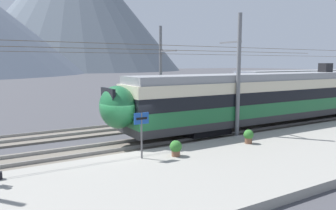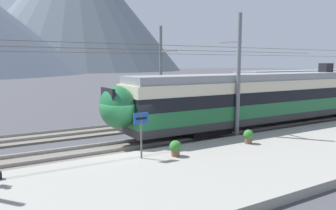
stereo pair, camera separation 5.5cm
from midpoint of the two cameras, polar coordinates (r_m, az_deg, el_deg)
ground_plane at (r=16.77m, az=-7.36°, el=-8.49°), size 400.00×400.00×0.00m
platform_slab at (r=12.85m, az=0.93°, el=-12.63°), size 120.00×7.23×0.35m
track_near at (r=17.62m, az=-8.63°, el=-7.50°), size 120.00×3.00×0.28m
track_far at (r=22.09m, az=-13.39°, el=-4.56°), size 120.00×3.00×0.28m
train_near_platform at (r=25.15m, az=20.08°, el=1.61°), size 27.73×2.88×4.27m
train_far_track at (r=36.74m, az=24.99°, el=3.06°), size 23.72×3.00×4.27m
catenary_mast_mid at (r=19.58m, az=12.11°, el=5.27°), size 47.84×1.86×7.42m
catenary_mast_far_side at (r=26.11m, az=-1.01°, el=5.97°), size 47.84×2.49×7.48m
platform_sign at (r=14.36m, az=-4.64°, el=-3.51°), size 0.70×0.08×2.05m
potted_plant_platform_edge at (r=17.67m, az=14.04°, el=-5.24°), size 0.53×0.53×0.74m
potted_plant_by_shelter at (r=14.89m, az=1.43°, el=-7.43°), size 0.56×0.56×0.73m
mountain_central_peak at (r=206.65m, az=-16.01°, el=16.56°), size 124.16×124.16×76.61m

